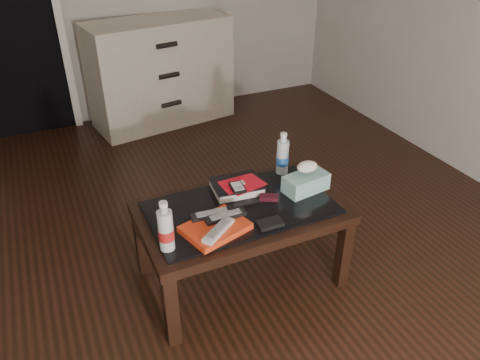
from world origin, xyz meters
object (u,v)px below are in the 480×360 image
object	(u,v)px
coffee_table	(241,217)
water_bottle_right	(283,153)
water_bottle_left	(165,226)
tissue_box	(306,183)
dresser	(161,72)
textbook	(237,186)

from	to	relation	value
coffee_table	water_bottle_right	size ratio (longest dim) A/B	4.20
water_bottle_left	tissue_box	bearing A→B (deg)	10.99
coffee_table	water_bottle_left	distance (m)	0.49
coffee_table	water_bottle_left	world-z (taller)	water_bottle_left
dresser	water_bottle_left	distance (m)	2.44
dresser	textbook	size ratio (longest dim) A/B	5.05
textbook	tissue_box	world-z (taller)	tissue_box
water_bottle_right	tissue_box	distance (m)	0.23
dresser	textbook	bearing A→B (deg)	-104.32
coffee_table	water_bottle_left	size ratio (longest dim) A/B	4.20
coffee_table	water_bottle_left	bearing A→B (deg)	-159.75
coffee_table	tissue_box	world-z (taller)	tissue_box
water_bottle_right	dresser	bearing A→B (deg)	93.28
textbook	coffee_table	bearing A→B (deg)	-100.49
tissue_box	textbook	bearing A→B (deg)	146.99
water_bottle_left	tissue_box	size ratio (longest dim) A/B	1.03
water_bottle_left	water_bottle_right	bearing A→B (deg)	25.55
dresser	tissue_box	world-z (taller)	dresser
dresser	textbook	world-z (taller)	dresser
coffee_table	textbook	world-z (taller)	textbook
coffee_table	water_bottle_right	xyz separation A→B (m)	(0.34, 0.21, 0.18)
dresser	tissue_box	xyz separation A→B (m)	(0.13, -2.19, 0.06)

